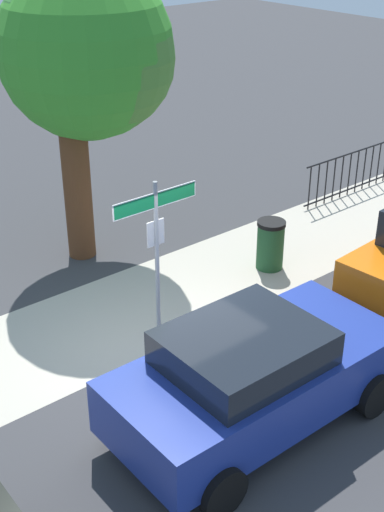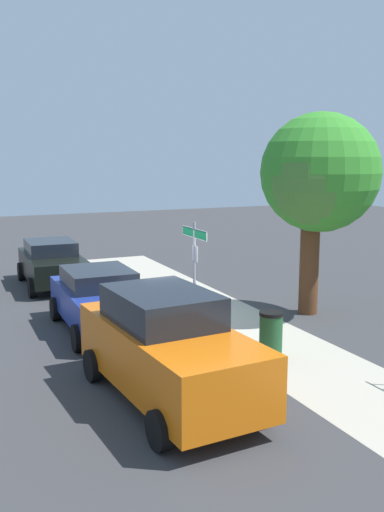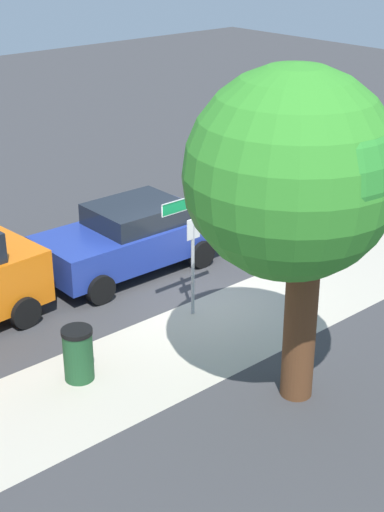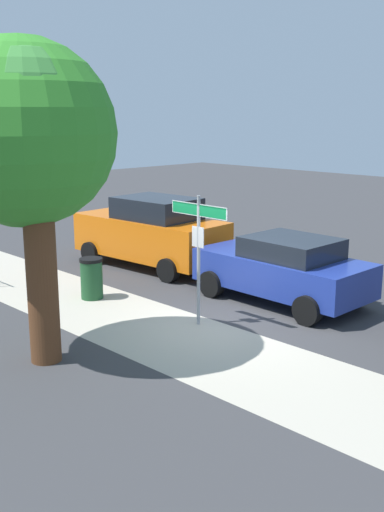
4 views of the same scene
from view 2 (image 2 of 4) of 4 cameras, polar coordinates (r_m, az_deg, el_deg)
name	(u,v)px [view 2 (image 2 of 4)]	position (r m, az deg, el deg)	size (l,w,h in m)	color
ground_plane	(176,320)	(15.93, -1.63, -6.28)	(60.00, 60.00, 0.00)	#38383A
sidewalk_strip	(254,334)	(14.77, 6.10, -7.64)	(24.00, 2.60, 0.00)	#B2AA98
street_sign	(194,251)	(15.33, 0.24, 0.45)	(1.53, 0.07, 2.71)	#9EA0A5
shade_tree	(321,172)	(16.01, 12.59, 8.10)	(3.20, 3.20, 5.59)	brown
car_black	(52,263)	(20.37, -13.63, -0.66)	(4.17, 2.06, 1.55)	black
car_blue	(101,299)	(15.00, -8.99, -4.22)	(4.11, 2.11, 1.56)	navy
car_orange	(167,347)	(10.63, -2.45, -8.97)	(4.71, 2.31, 2.01)	orange
trash_bin	(271,333)	(13.26, 7.78, -7.51)	(0.55, 0.55, 0.98)	#1E4C28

